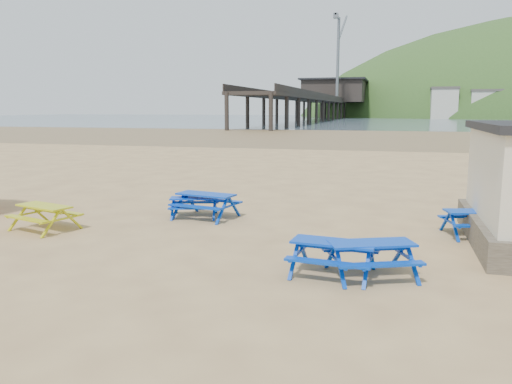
% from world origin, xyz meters
% --- Properties ---
extents(ground, '(400.00, 400.00, 0.00)m').
position_xyz_m(ground, '(0.00, 0.00, 0.00)').
color(ground, tan).
rests_on(ground, ground).
extents(wet_sand, '(400.00, 400.00, 0.00)m').
position_xyz_m(wet_sand, '(0.00, 55.00, 0.00)').
color(wet_sand, olive).
rests_on(wet_sand, ground).
extents(sea, '(400.00, 400.00, 0.00)m').
position_xyz_m(sea, '(0.00, 170.00, 0.01)').
color(sea, '#4B5D6B').
rests_on(sea, ground).
extents(picnic_table_blue_a, '(1.83, 1.62, 0.65)m').
position_xyz_m(picnic_table_blue_a, '(-1.42, 1.97, 0.32)').
color(picnic_table_blue_a, '#0334AE').
rests_on(picnic_table_blue_a, ground).
extents(picnic_table_blue_b, '(2.15, 1.86, 0.79)m').
position_xyz_m(picnic_table_blue_b, '(-1.01, 1.96, 0.40)').
color(picnic_table_blue_b, '#0334AE').
rests_on(picnic_table_blue_b, ground).
extents(picnic_table_blue_c, '(2.02, 1.78, 0.72)m').
position_xyz_m(picnic_table_blue_c, '(7.08, 1.72, 0.36)').
color(picnic_table_blue_c, '#0334AE').
rests_on(picnic_table_blue_c, ground).
extents(picnic_table_blue_e, '(1.88, 1.58, 0.73)m').
position_xyz_m(picnic_table_blue_e, '(3.63, -2.61, 0.37)').
color(picnic_table_blue_e, '#0334AE').
rests_on(picnic_table_blue_e, ground).
extents(picnic_table_blue_f, '(2.19, 2.00, 0.74)m').
position_xyz_m(picnic_table_blue_f, '(4.41, -2.50, 0.37)').
color(picnic_table_blue_f, '#0334AE').
rests_on(picnic_table_blue_f, ground).
extents(picnic_table_yellow, '(2.06, 1.83, 0.73)m').
position_xyz_m(picnic_table_yellow, '(-4.94, -0.83, 0.37)').
color(picnic_table_yellow, '#A0C00D').
rests_on(picnic_table_yellow, ground).
extents(pier, '(24.00, 220.00, 39.29)m').
position_xyz_m(pier, '(-17.99, 178.23, 5.46)').
color(pier, black).
rests_on(pier, ground).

